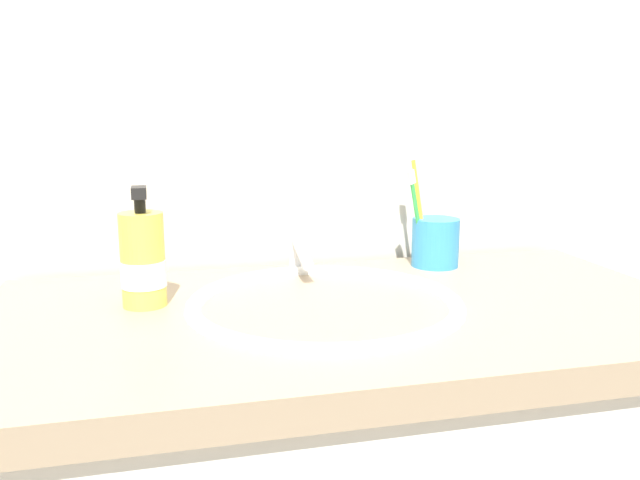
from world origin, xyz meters
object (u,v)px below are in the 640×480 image
Objects in this scene: toothbrush_cup at (435,242)px; toothbrush_yellow at (418,198)px; soap_dispenser at (143,261)px; faucet at (298,246)px; toothbrush_green at (416,211)px.

toothbrush_cup is 0.41× the size of toothbrush_yellow.
faucet is at bearing 27.12° from soap_dispenser.
toothbrush_yellow reaches higher than toothbrush_cup.
toothbrush_yellow is (0.22, 0.00, 0.08)m from faucet.
faucet is 0.22m from toothbrush_green.
soap_dispenser reaches higher than toothbrush_cup.
faucet is 0.23m from toothbrush_yellow.
soap_dispenser is at bearing -164.60° from toothbrush_yellow.
toothbrush_yellow is at bearing 0.07° from faucet.
soap_dispenser is (-0.50, -0.12, 0.02)m from toothbrush_cup.
faucet is 0.25m from toothbrush_cup.
toothbrush_cup is at bearing -1.27° from faucet.
toothbrush_green is at bearing -166.02° from toothbrush_cup.
faucet is at bearing -179.93° from toothbrush_yellow.
faucet is 1.68× the size of toothbrush_cup.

